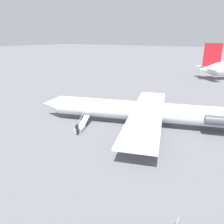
{
  "coord_description": "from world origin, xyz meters",
  "views": [
    {
      "loc": [
        -12.71,
        27.16,
        12.13
      ],
      "look_at": [
        3.25,
        1.97,
        1.92
      ],
      "focal_mm": 35.0,
      "sensor_mm": 36.0,
      "label": 1
    }
  ],
  "objects": [
    {
      "name": "airplane_main",
      "position": [
        -0.94,
        -0.31,
        2.16
      ],
      "size": [
        30.58,
        23.69,
        7.22
      ],
      "rotation": [
        0.0,
        0.0,
        0.31
      ],
      "color": "silver",
      "rests_on": "ground"
    },
    {
      "name": "passenger",
      "position": [
        5.09,
        7.53,
        1.0
      ],
      "size": [
        0.42,
        0.57,
        1.74
      ],
      "rotation": [
        0.0,
        0.0,
        -1.26
      ],
      "color": "#23232D",
      "rests_on": "ground"
    },
    {
      "name": "boarding_stairs",
      "position": [
        5.83,
        6.01,
        0.38
      ],
      "size": [
        2.22,
        4.13,
        1.77
      ],
      "rotation": [
        0.0,
        0.0,
        -1.26
      ],
      "color": "#99999E",
      "rests_on": "ground"
    },
    {
      "name": "ground_plane",
      "position": [
        0.0,
        0.0,
        0.0
      ],
      "size": [
        600.0,
        600.0,
        0.0
      ],
      "primitive_type": "plane",
      "color": "slate"
    }
  ]
}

